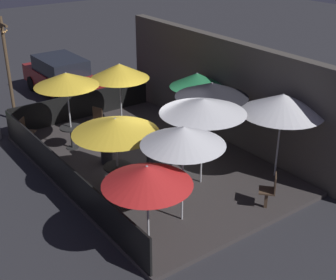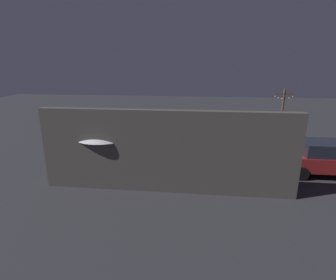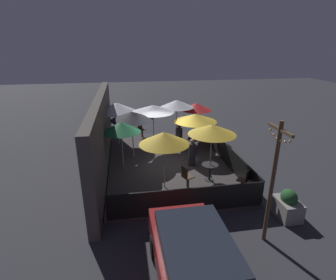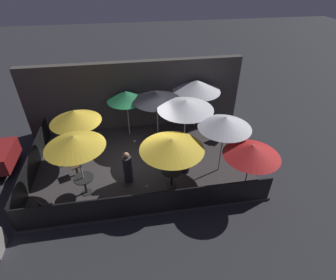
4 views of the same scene
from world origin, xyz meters
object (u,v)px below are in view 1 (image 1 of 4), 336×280
at_px(patio_chair_2, 96,120).
at_px(patio_chair_1, 270,190).
at_px(patio_umbrella_8, 203,106).
at_px(patio_umbrella_3, 120,71).
at_px(parked_car_0, 61,76).
at_px(patio_umbrella_5, 197,80).
at_px(patio_umbrella_2, 212,90).
at_px(patio_umbrella_6, 282,104).
at_px(dining_table_1, 71,132).
at_px(patio_umbrella_4, 183,136).
at_px(patio_umbrella_7, 147,175).
at_px(patio_umbrella_1, 66,79).
at_px(light_post, 7,64).
at_px(patron_1, 106,145).
at_px(patio_chair_0, 26,131).
at_px(patron_0, 154,173).
at_px(patio_umbrella_0, 115,125).
at_px(dining_table_0, 118,172).

bearing_deg(patio_chair_2, patio_chair_1, 79.10).
xyz_separation_m(patio_umbrella_8, patio_chair_1, (2.00, 0.55, -1.73)).
xyz_separation_m(patio_umbrella_3, parked_car_0, (-4.84, 0.01, -1.40)).
xyz_separation_m(patio_umbrella_5, patio_chair_1, (4.31, -1.15, -1.51)).
xyz_separation_m(patio_umbrella_2, patio_umbrella_6, (1.96, 0.77, 0.00)).
bearing_deg(dining_table_1, parked_car_0, 158.52).
relative_size(patio_umbrella_4, patio_umbrella_7, 1.17).
relative_size(patio_umbrella_1, light_post, 0.66).
bearing_deg(patio_umbrella_7, patio_umbrella_4, 111.09).
bearing_deg(parked_car_0, patio_umbrella_2, 7.07).
distance_m(patron_1, light_post, 5.46).
bearing_deg(patron_1, patio_umbrella_2, 175.79).
bearing_deg(patio_chair_0, patio_umbrella_8, -15.23).
bearing_deg(patio_umbrella_2, patron_1, -118.90).
relative_size(patio_umbrella_5, patio_umbrella_8, 0.92).
bearing_deg(patron_1, patron_0, 119.01).
bearing_deg(patio_umbrella_0, patio_umbrella_1, 177.14).
bearing_deg(patron_1, patio_umbrella_5, -158.61).
xyz_separation_m(patio_umbrella_2, patron_1, (-1.50, -2.72, -1.56)).
bearing_deg(patio_umbrella_6, patio_umbrella_4, -87.58).
height_order(patio_umbrella_7, light_post, light_post).
bearing_deg(patio_chair_1, dining_table_1, -19.74).
distance_m(dining_table_1, patron_0, 3.84).
bearing_deg(patio_umbrella_3, patio_umbrella_8, -0.82).
distance_m(dining_table_1, patron_1, 1.60).
bearing_deg(patio_chair_1, patio_umbrella_2, -53.71).
bearing_deg(parked_car_0, patio_umbrella_1, -22.08).
bearing_deg(patio_umbrella_6, light_post, -152.85).
bearing_deg(patio_umbrella_6, patio_umbrella_0, -115.18).
height_order(patio_chair_2, patron_1, patron_1).
bearing_deg(patio_umbrella_8, patio_umbrella_6, 63.60).
xyz_separation_m(patio_umbrella_0, patio_umbrella_6, (1.89, 4.02, 0.27)).
bearing_deg(patio_umbrella_7, dining_table_1, 170.99).
bearing_deg(patio_chair_0, patio_umbrella_4, -32.21).
bearing_deg(patron_1, dining_table_0, 95.80).
relative_size(dining_table_0, parked_car_0, 0.18).
bearing_deg(patron_0, patio_chair_1, 61.34).
relative_size(patio_umbrella_1, patio_chair_1, 2.63).
relative_size(patio_umbrella_6, light_post, 0.65).
bearing_deg(patio_umbrella_5, patio_chair_1, -14.89).
xyz_separation_m(patio_umbrella_1, light_post, (-3.64, -0.57, -0.29)).
distance_m(patio_umbrella_3, patio_umbrella_6, 5.60).
distance_m(patio_umbrella_5, patio_chair_0, 5.68).
relative_size(patio_umbrella_0, patio_umbrella_3, 0.94).
height_order(patio_umbrella_6, patron_1, patio_umbrella_6).
bearing_deg(patio_umbrella_1, patio_umbrella_2, 45.42).
height_order(dining_table_1, patron_0, patron_0).
bearing_deg(patio_chair_0, dining_table_1, 0.00).
height_order(patio_umbrella_3, patio_umbrella_8, patio_umbrella_8).
height_order(patio_umbrella_0, patio_umbrella_2, patio_umbrella_2).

